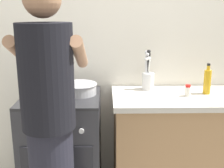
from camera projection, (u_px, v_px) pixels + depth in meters
back_wall at (128, 45)px, 2.47m from camera, size 3.20×0.10×2.50m
countertop at (173, 147)px, 2.34m from camera, size 1.00×0.60×0.90m
stove_range at (63, 149)px, 2.31m from camera, size 0.60×0.62×0.90m
pot at (41, 90)px, 2.16m from camera, size 0.25×0.18×0.11m
mixing_bowl at (79, 88)px, 2.24m from camera, size 0.28×0.28×0.09m
utensil_crock at (147, 77)px, 2.36m from camera, size 0.10×0.10×0.34m
spice_bottle at (187, 91)px, 2.19m from camera, size 0.04×0.04×0.09m
oil_bottle at (207, 81)px, 2.24m from camera, size 0.06×0.06×0.24m
person at (49, 133)px, 1.63m from camera, size 0.41×0.50×1.70m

